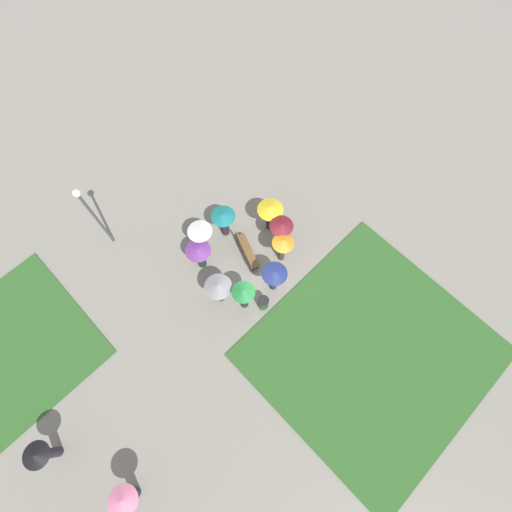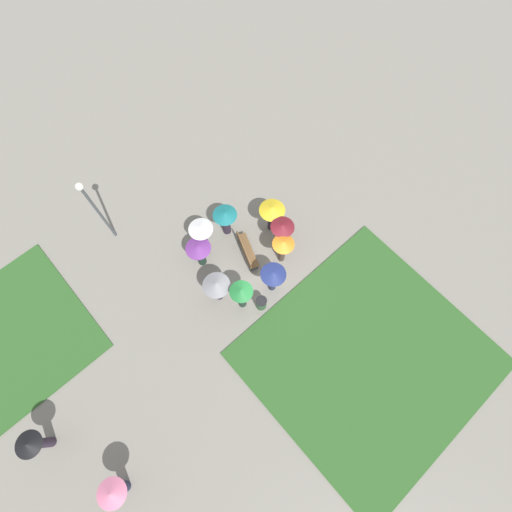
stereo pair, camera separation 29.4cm
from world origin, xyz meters
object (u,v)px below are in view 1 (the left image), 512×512
park_bench (246,251)px  trash_bin (263,303)px  lone_walker_far_path (42,454)px  lamp_post (91,211)px  crowd_person_grey (218,288)px  crowd_person_maroon (281,230)px  crowd_person_orange (283,245)px  crowd_person_yellow (270,212)px  crowd_person_teal (224,220)px  crowd_person_green (244,295)px  crowd_person_purple (199,254)px  lone_walker_mid_plaza (126,499)px  crowd_person_navy (274,276)px  crowd_person_white (201,235)px

park_bench → trash_bin: park_bench is taller
lone_walker_far_path → trash_bin: bearing=16.4°
lamp_post → crowd_person_grey: 6.02m
lamp_post → crowd_person_maroon: 7.91m
lamp_post → crowd_person_orange: size_ratio=2.33×
crowd_person_orange → crowd_person_grey: bearing=173.5°
crowd_person_yellow → crowd_person_maroon: bearing=43.5°
crowd_person_maroon → crowd_person_grey: bearing=-133.8°
crowd_person_teal → crowd_person_green: size_ratio=0.89×
crowd_person_grey → crowd_person_yellow: bearing=-110.7°
lamp_post → crowd_person_orange: bearing=-140.7°
crowd_person_grey → crowd_person_purple: size_ratio=1.04×
trash_bin → lone_walker_mid_plaza: 8.63m
lamp_post → crowd_person_maroon: size_ratio=2.31×
crowd_person_navy → crowd_person_maroon: crowd_person_maroon is taller
park_bench → crowd_person_white: crowd_person_white is taller
park_bench → trash_bin: bearing=173.9°
crowd_person_green → crowd_person_orange: (0.43, -2.73, 0.03)m
lamp_post → trash_bin: (-7.13, -2.81, -2.41)m
crowd_person_yellow → crowd_person_white: bearing=-56.5°
crowd_person_navy → lone_walker_far_path: lone_walker_far_path is taller
trash_bin → crowd_person_white: (3.91, -0.01, 0.92)m
trash_bin → lone_walker_far_path: lone_walker_far_path is taller
crowd_person_navy → crowd_person_purple: crowd_person_navy is taller
crowd_person_grey → crowd_person_teal: bearing=-81.0°
crowd_person_yellow → crowd_person_white: size_ratio=1.01×
park_bench → crowd_person_maroon: (-0.61, -1.56, 0.84)m
crowd_person_purple → crowd_person_green: bearing=-170.0°
park_bench → lamp_post: bearing=59.4°
crowd_person_grey → crowd_person_maroon: crowd_person_maroon is taller
crowd_person_grey → crowd_person_orange: size_ratio=0.95×
park_bench → crowd_person_orange: bearing=-118.4°
crowd_person_purple → lone_walker_far_path: bearing=111.1°
crowd_person_teal → crowd_person_navy: 3.48m
lamp_post → crowd_person_yellow: lamp_post is taller
crowd_person_white → lone_walker_far_path: bearing=-102.7°
lamp_post → crowd_person_green: (-6.52, -2.27, -1.45)m
lamp_post → crowd_person_teal: 5.50m
trash_bin → lone_walker_mid_plaza: size_ratio=0.42×
crowd_person_grey → lone_walker_far_path: size_ratio=0.91×
crowd_person_grey → park_bench: bearing=-107.1°
lamp_post → crowd_person_teal: (-3.35, -4.06, -1.60)m
lone_walker_far_path → crowd_person_white: bearing=39.2°
crowd_person_navy → crowd_person_green: crowd_person_green is taller
crowd_person_green → crowd_person_purple: bearing=-141.4°
crowd_person_yellow → crowd_person_purple: (0.78, 3.53, -0.28)m
crowd_person_green → crowd_person_orange: bearing=136.3°
crowd_person_navy → lone_walker_far_path: bearing=-17.9°
crowd_person_yellow → lone_walker_mid_plaza: 12.13m
crowd_person_teal → crowd_person_navy: (-3.46, 0.32, 0.16)m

